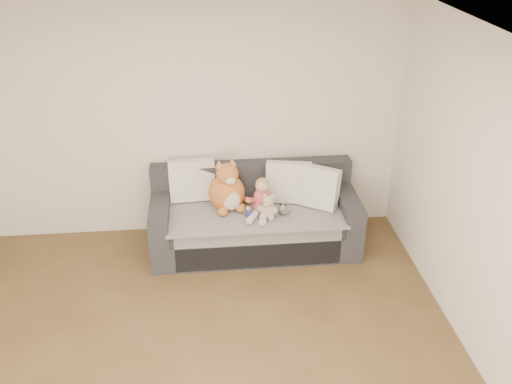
# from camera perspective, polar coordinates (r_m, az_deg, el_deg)

# --- Properties ---
(room_shell) EXTENTS (5.00, 5.00, 5.00)m
(room_shell) POSITION_cam_1_polar(r_m,az_deg,el_deg) (4.26, -6.28, -2.89)
(room_shell) COLOR brown
(room_shell) RESTS_ON ground
(sofa) EXTENTS (2.20, 0.94, 0.85)m
(sofa) POSITION_cam_1_polar(r_m,az_deg,el_deg) (6.19, -0.18, -2.79)
(sofa) COLOR #2A2A2F
(sofa) RESTS_ON ground
(cushion_left) EXTENTS (0.51, 0.26, 0.47)m
(cushion_left) POSITION_cam_1_polar(r_m,az_deg,el_deg) (6.21, -6.43, 1.19)
(cushion_left) COLOR silver
(cushion_left) RESTS_ON sofa
(cushion_right_back) EXTENTS (0.52, 0.31, 0.46)m
(cushion_right_back) POSITION_cam_1_polar(r_m,az_deg,el_deg) (6.15, 3.25, 1.00)
(cushion_right_back) COLOR silver
(cushion_right_back) RESTS_ON sofa
(cushion_right_front) EXTENTS (0.52, 0.44, 0.45)m
(cushion_right_front) POSITION_cam_1_polar(r_m,az_deg,el_deg) (6.08, 6.05, 0.54)
(cushion_right_front) COLOR silver
(cushion_right_front) RESTS_ON sofa
(toddler) EXTENTS (0.29, 0.41, 0.40)m
(toddler) POSITION_cam_1_polar(r_m,az_deg,el_deg) (5.90, 0.54, -0.76)
(toddler) COLOR #D15249
(toddler) RESTS_ON sofa
(plush_cat) EXTENTS (0.47, 0.45, 0.59)m
(plush_cat) POSITION_cam_1_polar(r_m,az_deg,el_deg) (5.99, -2.87, 0.21)
(plush_cat) COLOR #BB7629
(plush_cat) RESTS_ON sofa
(teddy_bear) EXTENTS (0.21, 0.18, 0.28)m
(teddy_bear) POSITION_cam_1_polar(r_m,az_deg,el_deg) (5.85, 1.21, -1.65)
(teddy_bear) COLOR tan
(teddy_bear) RESTS_ON sofa
(plush_cow) EXTENTS (0.12, 0.19, 0.15)m
(plush_cow) POSITION_cam_1_polar(r_m,az_deg,el_deg) (5.95, 2.80, -1.68)
(plush_cow) COLOR white
(plush_cow) RESTS_ON sofa
(sippy_cup) EXTENTS (0.11, 0.07, 0.12)m
(sippy_cup) POSITION_cam_1_polar(r_m,az_deg,el_deg) (5.89, -0.71, -1.96)
(sippy_cup) COLOR #423187
(sippy_cup) RESTS_ON sofa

